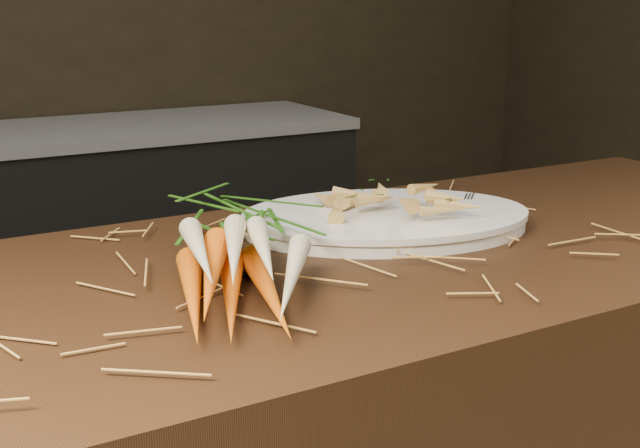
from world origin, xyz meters
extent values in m
cube|color=black|center=(0.30, 2.18, 0.40)|extent=(1.80, 0.60, 0.80)
cube|color=#99999E|center=(0.30, 2.18, 0.82)|extent=(1.82, 0.62, 0.04)
cone|color=#C35701|center=(-0.08, 0.21, 0.92)|extent=(0.13, 0.29, 0.04)
cone|color=#C35701|center=(-0.03, 0.19, 0.92)|extent=(0.15, 0.29, 0.04)
cone|color=#C35701|center=(0.01, 0.17, 0.92)|extent=(0.12, 0.30, 0.04)
cone|color=#C35701|center=(-0.06, 0.19, 0.95)|extent=(0.16, 0.28, 0.04)
cone|color=beige|center=(-0.06, 0.21, 0.97)|extent=(0.10, 0.28, 0.05)
cone|color=beige|center=(-0.03, 0.19, 0.98)|extent=(0.14, 0.27, 0.04)
cone|color=beige|center=(0.01, 0.18, 0.97)|extent=(0.13, 0.27, 0.05)
cone|color=beige|center=(0.03, 0.14, 0.95)|extent=(0.17, 0.25, 0.03)
ellipsoid|color=#377416|center=(0.06, 0.42, 0.95)|extent=(0.26, 0.30, 0.10)
cube|color=silver|center=(0.49, 0.32, 0.93)|extent=(0.14, 0.14, 0.00)
camera|label=1|loc=(-0.39, -0.69, 1.28)|focal=45.00mm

